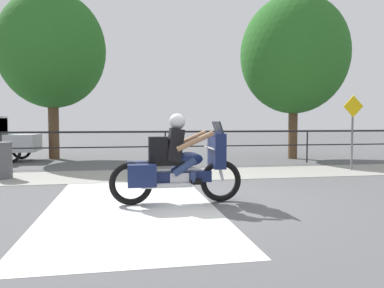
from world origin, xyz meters
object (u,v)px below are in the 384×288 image
(trash_bin, at_px, (0,160))
(street_sign, at_px, (353,124))
(motorcycle, at_px, (176,164))
(tree_behind_car, at_px, (52,50))
(tree_behind_sign, at_px, (294,55))

(trash_bin, bearing_deg, street_sign, -0.47)
(motorcycle, height_order, street_sign, street_sign)
(tree_behind_car, bearing_deg, motorcycle, -67.69)
(trash_bin, relative_size, street_sign, 0.42)
(motorcycle, relative_size, trash_bin, 2.53)
(motorcycle, xyz_separation_m, street_sign, (5.83, 3.59, 0.68))
(trash_bin, height_order, tree_behind_car, tree_behind_car)
(motorcycle, height_order, tree_behind_sign, tree_behind_sign)
(street_sign, bearing_deg, motorcycle, -148.41)
(trash_bin, height_order, tree_behind_sign, tree_behind_sign)
(trash_bin, xyz_separation_m, tree_behind_car, (0.39, 5.23, 3.78))
(tree_behind_sign, bearing_deg, tree_behind_car, 170.45)
(motorcycle, bearing_deg, trash_bin, 137.49)
(motorcycle, distance_m, tree_behind_sign, 9.87)
(motorcycle, relative_size, tree_behind_sign, 0.37)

